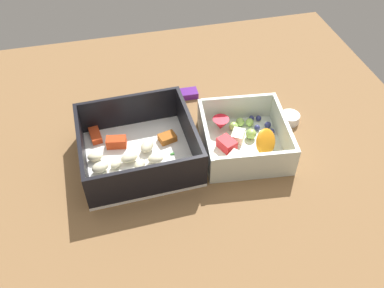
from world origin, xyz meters
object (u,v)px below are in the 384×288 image
(fruit_bowl, at_px, (244,138))
(candy_bar, at_px, (179,95))
(paper_cup_liner, at_px, (290,118))
(pasta_container, at_px, (137,150))

(fruit_bowl, bearing_deg, candy_bar, 116.18)
(candy_bar, xyz_separation_m, paper_cup_liner, (0.17, -0.11, 0.00))
(fruit_bowl, height_order, candy_bar, fruit_bowl)
(paper_cup_liner, bearing_deg, fruit_bowl, -158.37)
(paper_cup_liner, bearing_deg, pasta_container, -174.34)
(pasta_container, relative_size, paper_cup_liner, 5.44)
(pasta_container, xyz_separation_m, paper_cup_liner, (0.27, 0.03, -0.01))
(pasta_container, height_order, candy_bar, pasta_container)
(pasta_container, xyz_separation_m, fruit_bowl, (0.17, -0.01, -0.00))
(fruit_bowl, bearing_deg, paper_cup_liner, 21.63)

